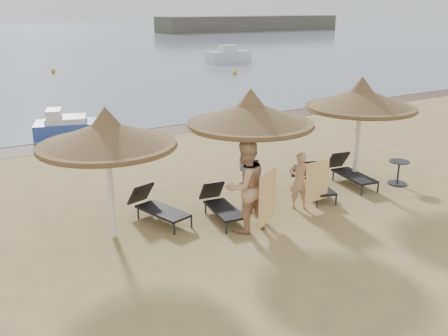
{
  "coord_description": "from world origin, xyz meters",
  "views": [
    {
      "loc": [
        -6.19,
        -8.43,
        4.74
      ],
      "look_at": [
        -0.23,
        1.2,
        1.07
      ],
      "focal_mm": 40.0,
      "sensor_mm": 36.0,
      "label": 1
    }
  ],
  "objects_px": {
    "lounger_far_left": "(156,206)",
    "lounger_near_left": "(221,204)",
    "lounger_near_right": "(312,181)",
    "side_table": "(398,173)",
    "palapa_left": "(107,135)",
    "person_right": "(300,176)",
    "palapa_center": "(250,114)",
    "person_left": "(245,179)",
    "palapa_right": "(361,99)",
    "pedal_boat": "(66,127)",
    "lounger_far_right": "(349,171)"
  },
  "relations": [
    {
      "from": "lounger_far_right",
      "to": "person_left",
      "type": "xyz_separation_m",
      "value": [
        -4.23,
        -1.05,
        0.84
      ]
    },
    {
      "from": "palapa_center",
      "to": "person_right",
      "type": "xyz_separation_m",
      "value": [
        1.09,
        -0.58,
        -1.54
      ]
    },
    {
      "from": "palapa_right",
      "to": "pedal_boat",
      "type": "distance_m",
      "value": 11.19
    },
    {
      "from": "palapa_center",
      "to": "lounger_near_left",
      "type": "bearing_deg",
      "value": -175.94
    },
    {
      "from": "lounger_far_left",
      "to": "person_right",
      "type": "relative_size",
      "value": 1.07
    },
    {
      "from": "lounger_near_right",
      "to": "pedal_boat",
      "type": "relative_size",
      "value": 0.68
    },
    {
      "from": "lounger_near_left",
      "to": "lounger_near_right",
      "type": "relative_size",
      "value": 0.94
    },
    {
      "from": "palapa_right",
      "to": "palapa_center",
      "type": "bearing_deg",
      "value": -178.87
    },
    {
      "from": "lounger_far_left",
      "to": "palapa_left",
      "type": "bearing_deg",
      "value": -178.97
    },
    {
      "from": "palapa_center",
      "to": "person_left",
      "type": "distance_m",
      "value": 1.71
    },
    {
      "from": "palapa_left",
      "to": "lounger_far_left",
      "type": "relative_size",
      "value": 1.61
    },
    {
      "from": "lounger_far_left",
      "to": "person_right",
      "type": "distance_m",
      "value": 3.53
    },
    {
      "from": "side_table",
      "to": "pedal_boat",
      "type": "distance_m",
      "value": 12.14
    },
    {
      "from": "lounger_near_right",
      "to": "person_right",
      "type": "distance_m",
      "value": 1.2
    },
    {
      "from": "lounger_far_left",
      "to": "lounger_near_left",
      "type": "relative_size",
      "value": 1.06
    },
    {
      "from": "pedal_boat",
      "to": "side_table",
      "type": "bearing_deg",
      "value": -39.73
    },
    {
      "from": "palapa_right",
      "to": "lounger_far_right",
      "type": "bearing_deg",
      "value": 177.75
    },
    {
      "from": "lounger_far_left",
      "to": "person_right",
      "type": "xyz_separation_m",
      "value": [
        3.29,
        -1.17,
        0.5
      ]
    },
    {
      "from": "lounger_near_left",
      "to": "pedal_boat",
      "type": "distance_m",
      "value": 9.7
    },
    {
      "from": "palapa_left",
      "to": "side_table",
      "type": "relative_size",
      "value": 4.27
    },
    {
      "from": "palapa_center",
      "to": "person_right",
      "type": "distance_m",
      "value": 1.97
    },
    {
      "from": "palapa_center",
      "to": "person_left",
      "type": "relative_size",
      "value": 1.26
    },
    {
      "from": "lounger_far_left",
      "to": "lounger_near_left",
      "type": "distance_m",
      "value": 1.5
    },
    {
      "from": "pedal_boat",
      "to": "lounger_far_left",
      "type": "bearing_deg",
      "value": -73.88
    },
    {
      "from": "lounger_near_right",
      "to": "lounger_far_right",
      "type": "height_order",
      "value": "lounger_far_right"
    },
    {
      "from": "lounger_far_right",
      "to": "side_table",
      "type": "relative_size",
      "value": 2.7
    },
    {
      "from": "palapa_right",
      "to": "side_table",
      "type": "xyz_separation_m",
      "value": [
        0.9,
        -0.77,
        -2.06
      ]
    },
    {
      "from": "palapa_right",
      "to": "lounger_near_right",
      "type": "bearing_deg",
      "value": -177.41
    },
    {
      "from": "lounger_far_left",
      "to": "lounger_near_right",
      "type": "relative_size",
      "value": 0.99
    },
    {
      "from": "lounger_near_left",
      "to": "person_left",
      "type": "height_order",
      "value": "person_left"
    },
    {
      "from": "palapa_left",
      "to": "side_table",
      "type": "xyz_separation_m",
      "value": [
        7.93,
        -0.95,
        -1.95
      ]
    },
    {
      "from": "lounger_near_right",
      "to": "pedal_boat",
      "type": "distance_m",
      "value": 10.35
    },
    {
      "from": "palapa_left",
      "to": "person_left",
      "type": "xyz_separation_m",
      "value": [
        2.59,
        -1.22,
        -1.07
      ]
    },
    {
      "from": "lounger_near_right",
      "to": "side_table",
      "type": "relative_size",
      "value": 2.67
    },
    {
      "from": "lounger_near_left",
      "to": "lounger_near_right",
      "type": "bearing_deg",
      "value": 8.99
    },
    {
      "from": "palapa_center",
      "to": "lounger_near_left",
      "type": "height_order",
      "value": "palapa_center"
    },
    {
      "from": "lounger_near_left",
      "to": "pedal_boat",
      "type": "bearing_deg",
      "value": 103.93
    },
    {
      "from": "palapa_right",
      "to": "lounger_far_left",
      "type": "xyz_separation_m",
      "value": [
        -5.87,
        0.52,
        -2.03
      ]
    },
    {
      "from": "lounger_near_left",
      "to": "palapa_left",
      "type": "bearing_deg",
      "value": -179.42
    },
    {
      "from": "lounger_far_right",
      "to": "pedal_boat",
      "type": "height_order",
      "value": "pedal_boat"
    },
    {
      "from": "palapa_left",
      "to": "palapa_center",
      "type": "distance_m",
      "value": 3.37
    },
    {
      "from": "palapa_center",
      "to": "lounger_near_left",
      "type": "relative_size",
      "value": 1.78
    },
    {
      "from": "palapa_right",
      "to": "person_left",
      "type": "distance_m",
      "value": 4.71
    },
    {
      "from": "person_right",
      "to": "pedal_boat",
      "type": "xyz_separation_m",
      "value": [
        -2.97,
        10.17,
        -0.43
      ]
    },
    {
      "from": "person_left",
      "to": "pedal_boat",
      "type": "bearing_deg",
      "value": -88.14
    },
    {
      "from": "person_left",
      "to": "palapa_center",
      "type": "bearing_deg",
      "value": -132.79
    },
    {
      "from": "lounger_far_left",
      "to": "person_left",
      "type": "distance_m",
      "value": 2.28
    },
    {
      "from": "palapa_left",
      "to": "lounger_near_left",
      "type": "relative_size",
      "value": 1.7
    },
    {
      "from": "lounger_far_left",
      "to": "person_left",
      "type": "xyz_separation_m",
      "value": [
        1.43,
        -1.56,
        0.86
      ]
    },
    {
      "from": "lounger_near_right",
      "to": "lounger_far_left",
      "type": "bearing_deg",
      "value": -170.61
    }
  ]
}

